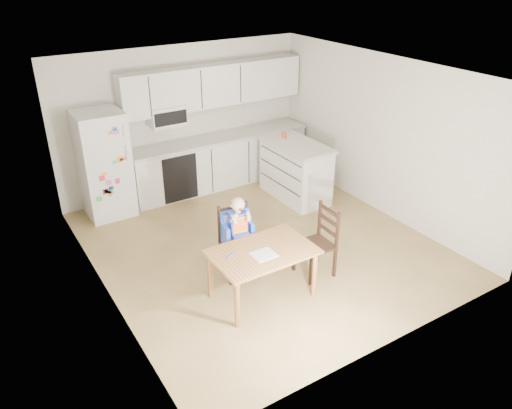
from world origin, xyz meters
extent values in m
cube|color=olive|center=(0.00, 0.00, -0.01)|extent=(4.50, 5.00, 0.01)
cube|color=beige|center=(0.00, 2.50, 1.25)|extent=(4.50, 0.02, 2.50)
cube|color=beige|center=(-2.25, 0.00, 1.25)|extent=(0.02, 5.00, 2.50)
cube|color=beige|center=(2.25, 0.00, 1.25)|extent=(0.02, 5.00, 2.50)
cube|color=white|center=(0.00, 0.00, 2.50)|extent=(4.50, 5.00, 0.01)
cube|color=silver|center=(-1.55, 2.15, 0.85)|extent=(0.72, 0.70, 1.70)
cube|color=silver|center=(0.53, 2.20, 0.43)|extent=(3.34, 0.60, 0.86)
cube|color=beige|center=(0.53, 2.19, 0.89)|extent=(3.37, 0.62, 0.05)
cube|color=black|center=(-0.39, 1.89, 0.43)|extent=(0.60, 0.02, 0.80)
cube|color=silver|center=(0.53, 2.33, 1.80)|extent=(3.34, 0.34, 0.70)
cube|color=silver|center=(-0.39, 2.30, 1.42)|extent=(0.60, 0.38, 0.33)
cube|color=silver|center=(1.36, 1.03, 0.47)|extent=(0.64, 1.28, 0.94)
cube|color=beige|center=(1.36, 1.03, 0.96)|extent=(0.70, 1.34, 0.05)
cylinder|color=#B7391F|center=(1.34, 1.35, 1.04)|extent=(0.08, 0.08, 0.10)
cube|color=brown|center=(-0.64, -1.05, 0.65)|extent=(1.24, 0.80, 0.04)
cylinder|color=brown|center=(-1.19, -1.38, 0.31)|extent=(0.06, 0.06, 0.63)
cylinder|color=brown|center=(-1.19, -0.72, 0.31)|extent=(0.06, 0.06, 0.63)
cylinder|color=brown|center=(-0.10, -1.38, 0.31)|extent=(0.06, 0.06, 0.63)
cylinder|color=brown|center=(-0.10, -0.72, 0.31)|extent=(0.06, 0.06, 0.63)
cube|color=#AFB0B4|center=(-0.69, -1.14, 0.67)|extent=(0.28, 0.24, 0.01)
cylinder|color=blue|center=(-1.04, -0.96, 0.67)|extent=(0.12, 0.06, 0.02)
cube|color=black|center=(-0.64, -0.48, 0.44)|extent=(0.48, 0.48, 0.03)
cube|color=black|center=(-0.86, -0.64, 0.21)|extent=(0.04, 0.04, 0.42)
cube|color=black|center=(-0.80, -0.26, 0.21)|extent=(0.04, 0.04, 0.42)
cube|color=black|center=(-0.48, -0.70, 0.21)|extent=(0.04, 0.04, 0.42)
cube|color=black|center=(-0.43, -0.32, 0.21)|extent=(0.04, 0.04, 0.42)
cube|color=black|center=(-0.61, -0.29, 0.70)|extent=(0.42, 0.10, 0.50)
cube|color=blue|center=(-0.64, -0.48, 0.50)|extent=(0.43, 0.40, 0.10)
cube|color=blue|center=(-0.62, -0.34, 0.72)|extent=(0.39, 0.12, 0.34)
cube|color=#6B7EF1|center=(-0.65, -0.50, 0.56)|extent=(0.33, 0.30, 0.02)
cube|color=#3440AE|center=(-0.64, -0.47, 0.79)|extent=(0.24, 0.17, 0.26)
cube|color=#D9490D|center=(-0.65, -0.53, 0.78)|extent=(0.19, 0.04, 0.20)
sphere|color=beige|center=(-0.64, -0.48, 1.03)|extent=(0.19, 0.19, 0.17)
ellipsoid|color=olive|center=(-0.64, -0.48, 1.05)|extent=(0.19, 0.18, 0.14)
cube|color=black|center=(0.21, -1.00, 0.43)|extent=(0.44, 0.44, 0.03)
cube|color=black|center=(0.03, -0.80, 0.21)|extent=(0.04, 0.04, 0.42)
cube|color=black|center=(0.41, -0.82, 0.21)|extent=(0.04, 0.04, 0.42)
cube|color=black|center=(0.01, -1.18, 0.21)|extent=(0.04, 0.04, 0.42)
cube|color=black|center=(0.39, -1.20, 0.21)|extent=(0.04, 0.04, 0.42)
cube|color=black|center=(0.40, -1.01, 0.70)|extent=(0.05, 0.42, 0.50)
camera|label=1|loc=(-3.39, -5.27, 3.84)|focal=35.00mm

